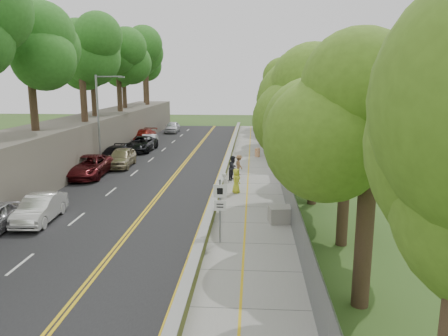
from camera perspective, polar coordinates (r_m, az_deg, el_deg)
The scene contains 25 objects.
ground at distance 24.04m, azimuth -2.48°, elevation -7.14°, with size 140.00×140.00×0.00m, color #33511E.
road at distance 39.21m, azimuth -7.94°, elevation 0.22°, with size 11.20×66.00×0.04m, color black.
sidewalk at distance 38.39m, azimuth 3.75°, elevation 0.07°, with size 4.20×66.00×0.05m, color gray.
jersey_barrier at distance 38.40m, azimuth 0.33°, elevation 0.52°, with size 0.42×66.00×0.60m, color #ACC127.
rock_embankment at distance 41.29m, azimuth -19.11°, elevation 3.05°, with size 5.00×66.00×4.00m, color #595147.
chainlink_fence at distance 38.26m, azimuth 6.92°, elevation 1.46°, with size 0.04×66.00×2.00m, color slate.
trees_embankment at distance 40.78m, azimuth -19.27°, elevation 14.94°, with size 6.40×66.00×13.00m, color #317723, non-canonical shape.
trees_fenceside at distance 37.87m, azimuth 10.76°, elevation 10.37°, with size 7.00×66.00×14.00m, color #5C8B24, non-canonical shape.
streetlight at distance 38.97m, azimuth -15.80°, elevation 6.69°, with size 2.52×0.22×8.00m.
signpost at distance 20.48m, azimuth -0.53°, elevation -4.75°, with size 0.62×0.09×3.10m.
construction_barrel at distance 43.51m, azimuth 4.37°, elevation 2.05°, with size 0.52×0.52×0.85m, color #DF5900.
concrete_block at distance 24.00m, azimuth 7.46°, elevation -6.04°, with size 1.30×0.98×0.87m, color gray.
car_1 at distance 25.90m, azimuth -22.91°, elevation -4.89°, with size 1.55×4.45×1.47m, color white.
car_2 at distance 36.20m, azimuth -17.33°, elevation 0.21°, with size 2.76×5.98×1.66m, color #571417.
car_3 at distance 41.06m, azimuth -14.09°, elevation 1.63°, with size 2.18×5.36×1.56m, color black.
car_4 at distance 39.43m, azimuth -13.27°, elevation 1.34°, with size 1.96×4.88×1.66m, color tan.
car_5 at distance 49.70m, azimuth -9.74°, elevation 3.46°, with size 1.53×4.37×1.44m, color silver.
car_6 at distance 47.47m, azimuth -10.78°, elevation 3.11°, with size 2.58×5.60×1.56m, color black.
car_7 at distance 52.87m, azimuth -10.63°, elevation 4.04°, with size 2.33×5.74×1.66m, color maroon.
car_8 at distance 63.11m, azimuth -6.77°, elevation 5.33°, with size 1.83×4.56×1.55m, color silver.
painter_0 at distance 29.66m, azimuth 1.60°, elevation -1.67°, with size 0.83×0.54×1.70m, color yellow.
painter_1 at distance 28.71m, azimuth 0.12°, elevation -2.21°, with size 0.58×0.38×1.60m, color silver.
painter_2 at distance 33.41m, azimuth 1.21°, elevation 0.02°, with size 0.91×0.71×1.88m, color black.
painter_3 at distance 35.30m, azimuth 1.97°, elevation 0.43°, with size 1.04×0.60×1.61m, color brown.
person_far at distance 46.96m, azimuth 5.81°, elevation 3.17°, with size 0.90×0.38×1.54m, color black.
Camera 1 is at (2.55, -22.60, 7.78)m, focal length 35.00 mm.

